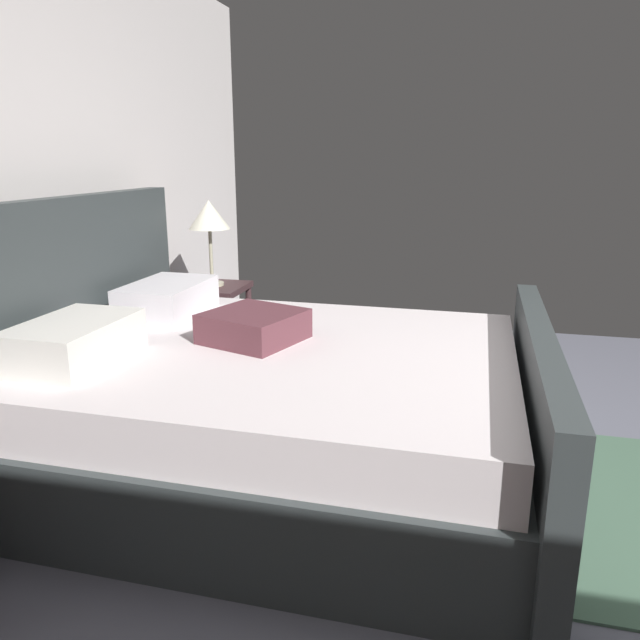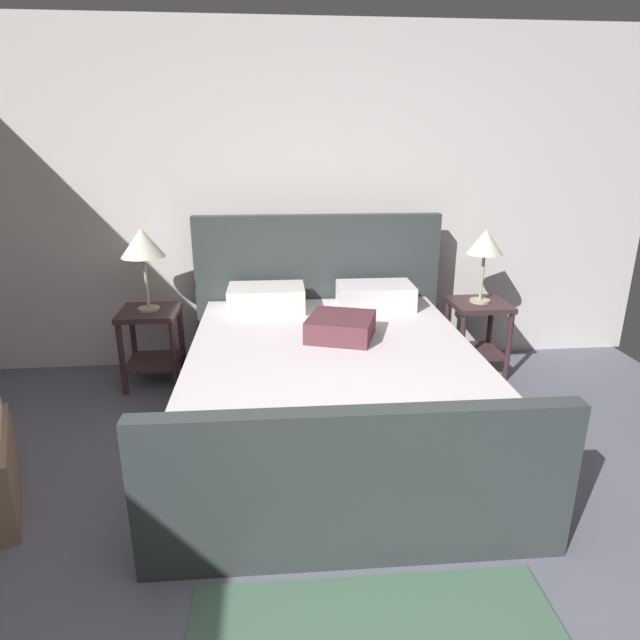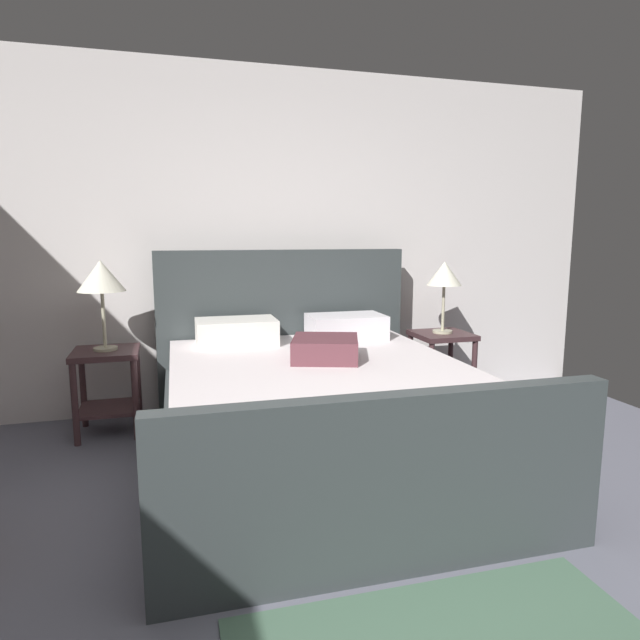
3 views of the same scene
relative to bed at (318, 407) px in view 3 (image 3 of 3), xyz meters
name	(u,v)px [view 3 (image 3 of 3)]	position (x,y,z in m)	size (l,w,h in m)	color
wall_back	(268,241)	(-0.06, 1.32, 0.99)	(5.80, 0.12, 2.68)	silver
bed	(318,407)	(0.00, 0.00, 0.00)	(1.97, 2.36, 1.28)	#363D3E
nightstand_right	(441,356)	(1.29, 0.84, 0.05)	(0.44, 0.44, 0.60)	#40292B
table_lamp_right	(444,276)	(1.29, 0.84, 0.71)	(0.28, 0.28, 0.58)	#B7B293
nightstand_left	(107,378)	(-1.29, 0.87, 0.05)	(0.44, 0.44, 0.60)	#40292B
table_lamp_left	(101,278)	(-1.29, 0.87, 0.75)	(0.32, 0.32, 0.62)	#B7B293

